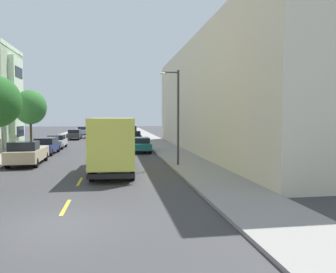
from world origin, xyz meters
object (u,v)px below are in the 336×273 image
(parked_wagon_navy, at_px, (46,145))
(parked_wagon_charcoal, at_px, (74,134))
(street_tree_third, at_px, (30,107))
(parked_hatchback_black, at_px, (134,136))
(parked_suv_red, at_px, (131,132))
(delivery_box_truck, at_px, (114,141))
(parked_hatchback_sky, at_px, (82,131))
(street_lamp, at_px, (176,110))
(parked_suv_forest, at_px, (128,129))
(parked_sedan_silver, at_px, (56,141))
(parked_sedan_teal, at_px, (141,144))
(moving_orange_sedan, at_px, (93,132))
(parked_pickup_champagne, at_px, (27,153))

(parked_wagon_navy, distance_m, parked_wagon_charcoal, 19.74)
(street_tree_third, xyz_separation_m, parked_wagon_navy, (1.98, -2.86, -3.55))
(parked_hatchback_black, relative_size, parked_suv_red, 0.83)
(delivery_box_truck, distance_m, parked_hatchback_sky, 44.74)
(street_lamp, bearing_deg, parked_suv_forest, 92.27)
(delivery_box_truck, height_order, parked_hatchback_black, delivery_box_truck)
(parked_sedan_silver, distance_m, parked_hatchback_sky, 27.67)
(delivery_box_truck, xyz_separation_m, parked_wagon_charcoal, (-6.07, 30.76, -1.10))
(parked_suv_red, bearing_deg, street_tree_third, -119.10)
(street_tree_third, bearing_deg, parked_wagon_charcoal, 82.83)
(parked_sedan_teal, distance_m, parked_suv_red, 21.69)
(street_tree_third, height_order, moving_orange_sedan, street_tree_third)
(parked_hatchback_sky, xyz_separation_m, parked_pickup_champagne, (0.15, -40.10, 0.07))
(parked_sedan_teal, distance_m, moving_orange_sedan, 24.35)
(delivery_box_truck, height_order, parked_sedan_teal, delivery_box_truck)
(parked_sedan_teal, distance_m, parked_suv_forest, 32.46)
(parked_hatchback_black, bearing_deg, moving_orange_sedan, 120.78)
(street_lamp, height_order, moving_orange_sedan, street_lamp)
(street_lamp, relative_size, parked_suv_red, 1.32)
(parked_pickup_champagne, bearing_deg, parked_hatchback_sky, 90.21)
(parked_wagon_charcoal, relative_size, parked_suv_red, 0.97)
(delivery_box_truck, relative_size, parked_hatchback_sky, 2.05)
(parked_hatchback_sky, bearing_deg, parked_hatchback_black, -65.89)
(street_tree_third, relative_size, parked_wagon_navy, 1.25)
(parked_pickup_champagne, bearing_deg, street_tree_third, 102.12)
(parked_sedan_teal, relative_size, parked_suv_forest, 0.93)
(parked_hatchback_sky, relative_size, parked_suv_red, 0.83)
(parked_pickup_champagne, height_order, moving_orange_sedan, moving_orange_sedan)
(parked_sedan_silver, xyz_separation_m, parked_suv_red, (8.71, 16.38, 0.24))
(parked_sedan_silver, height_order, moving_orange_sedan, moving_orange_sedan)
(parked_hatchback_black, bearing_deg, street_tree_third, -135.24)
(street_lamp, relative_size, parked_sedan_teal, 1.42)
(parked_sedan_silver, distance_m, parked_suv_forest, 28.52)
(parked_sedan_silver, xyz_separation_m, parked_pickup_champagne, (0.15, -12.43, 0.08))
(parked_pickup_champagne, bearing_deg, parked_wagon_navy, 90.88)
(street_tree_third, distance_m, parked_wagon_navy, 4.97)
(parked_hatchback_sky, bearing_deg, parked_sedan_teal, -75.21)
(parked_sedan_teal, bearing_deg, parked_wagon_navy, -178.09)
(parked_wagon_charcoal, bearing_deg, moving_orange_sedan, 59.08)
(street_tree_third, xyz_separation_m, parked_suv_red, (10.64, 19.12, -3.37))
(parked_suv_red, bearing_deg, parked_suv_forest, 89.83)
(street_tree_third, height_order, delivery_box_truck, street_tree_third)
(parked_sedan_silver, distance_m, parked_suv_red, 18.55)
(parked_wagon_charcoal, relative_size, parked_pickup_champagne, 0.88)
(parked_sedan_silver, xyz_separation_m, parked_hatchback_black, (8.83, 7.93, 0.01))
(moving_orange_sedan, bearing_deg, parked_hatchback_black, -59.22)
(delivery_box_truck, xyz_separation_m, parked_sedan_silver, (-6.26, 16.62, -1.15))
(parked_suv_forest, bearing_deg, parked_wagon_navy, -104.87)
(street_tree_third, height_order, parked_wagon_charcoal, street_tree_third)
(parked_sedan_teal, height_order, parked_hatchback_black, parked_hatchback_black)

